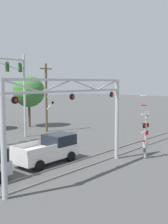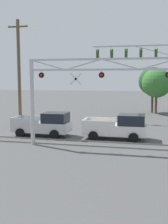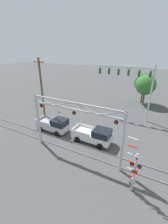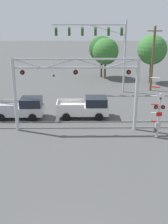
# 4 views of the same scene
# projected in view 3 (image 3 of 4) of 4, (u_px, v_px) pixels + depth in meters

# --- Properties ---
(rail_track_near) EXTENTS (80.00, 0.08, 0.10)m
(rail_track_near) POSITION_uv_depth(u_px,v_px,m) (76.00, 152.00, 16.95)
(rail_track_near) COLOR gray
(rail_track_near) RESTS_ON ground_plane
(rail_track_far) EXTENTS (80.00, 0.08, 0.10)m
(rail_track_far) POSITION_uv_depth(u_px,v_px,m) (83.00, 145.00, 18.11)
(rail_track_far) COLOR gray
(rail_track_far) RESTS_ON ground_plane
(crossing_gantry) EXTENTS (10.37, 0.31, 6.14)m
(crossing_gantry) POSITION_uv_depth(u_px,v_px,m) (74.00, 123.00, 15.20)
(crossing_gantry) COLOR #B7BABF
(crossing_gantry) RESTS_ON ground_plane
(crossing_signal_mast) EXTENTS (1.29, 0.35, 4.96)m
(crossing_signal_mast) POSITION_uv_depth(u_px,v_px,m) (134.00, 173.00, 11.82)
(crossing_signal_mast) COLOR #B7BABF
(crossing_signal_mast) RESTS_ON ground_plane
(traffic_signal_span) EXTENTS (8.97, 0.39, 8.84)m
(traffic_signal_span) POSITION_uv_depth(u_px,v_px,m) (135.00, 81.00, 22.89)
(traffic_signal_span) COLOR #B7BABF
(traffic_signal_span) RESTS_ON ground_plane
(pickup_truck_lead) EXTENTS (4.93, 2.30, 1.99)m
(pickup_truck_lead) POSITION_uv_depth(u_px,v_px,m) (94.00, 135.00, 18.51)
(pickup_truck_lead) COLOR silver
(pickup_truck_lead) RESTS_ON ground_plane
(pickup_truck_following) EXTENTS (4.72, 2.30, 1.99)m
(pickup_truck_following) POSITION_uv_depth(u_px,v_px,m) (54.00, 125.00, 21.07)
(pickup_truck_following) COLOR #B7B7BC
(pickup_truck_following) RESTS_ON ground_plane
(utility_pole_left) EXTENTS (1.80, 0.28, 9.80)m
(utility_pole_left) POSITION_uv_depth(u_px,v_px,m) (42.00, 92.00, 21.62)
(utility_pole_left) COLOR brown
(utility_pole_left) RESTS_ON ground_plane
(background_tree_far_left_verge) EXTENTS (3.92, 3.92, 6.34)m
(background_tree_far_left_verge) POSITION_uv_depth(u_px,v_px,m) (144.00, 83.00, 30.77)
(background_tree_far_left_verge) COLOR brown
(background_tree_far_left_verge) RESTS_ON ground_plane
(background_tree_far_right_verge) EXTENTS (3.98, 3.98, 6.15)m
(background_tree_far_right_verge) POSITION_uv_depth(u_px,v_px,m) (146.00, 85.00, 29.81)
(background_tree_far_right_verge) COLOR brown
(background_tree_far_right_verge) RESTS_ON ground_plane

